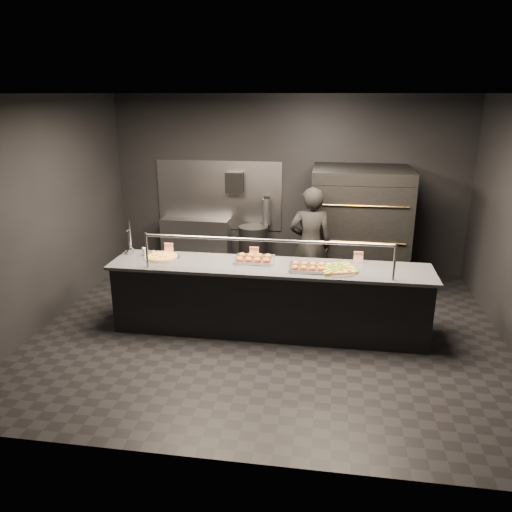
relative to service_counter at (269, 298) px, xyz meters
name	(u,v)px	position (x,y,z in m)	size (l,w,h in m)	color
room	(268,220)	(-0.02, 0.05, 1.03)	(6.04, 6.00, 3.00)	black
service_counter	(269,298)	(0.00, 0.00, 0.00)	(4.10, 0.78, 1.37)	black
pizza_oven	(359,227)	(1.20, 1.90, 0.50)	(1.50, 1.23, 1.91)	black
prep_shelf	(196,243)	(-1.60, 2.32, -0.01)	(1.20, 0.35, 0.90)	#99999E
towel_dispenser	(235,182)	(-0.90, 2.39, 1.09)	(0.30, 0.20, 0.35)	black
fire_extinguisher	(266,211)	(-0.35, 2.40, 0.60)	(0.14, 0.14, 0.51)	#B2B2B7
beer_tap	(130,244)	(-1.92, 0.20, 0.60)	(0.13, 0.18, 0.49)	silver
round_pizza	(162,257)	(-1.45, 0.09, 0.47)	(0.48, 0.48, 0.03)	silver
slider_tray_a	(254,259)	(-0.22, 0.14, 0.49)	(0.55, 0.44, 0.08)	silver
slider_tray_b	(308,267)	(0.50, -0.08, 0.49)	(0.50, 0.38, 0.08)	silver
square_pizza	(337,269)	(0.85, -0.05, 0.47)	(0.54, 0.54, 0.05)	silver
condiment_jar	(147,252)	(-1.67, 0.13, 0.51)	(0.17, 0.07, 0.11)	silver
tent_cards	(259,252)	(-0.18, 0.28, 0.53)	(2.65, 0.04, 0.15)	white
trash_bin	(253,250)	(-0.55, 2.22, -0.05)	(0.50, 0.50, 0.83)	black
worker	(310,245)	(0.46, 1.17, 0.40)	(0.63, 0.41, 1.73)	black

